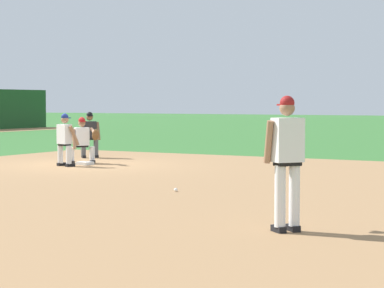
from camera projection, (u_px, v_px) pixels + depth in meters
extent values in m
plane|color=#336B2D|center=(85.00, 165.00, 21.05)|extent=(160.00, 160.00, 0.00)
cube|color=#9E754C|center=(151.00, 187.00, 15.61)|extent=(18.00, 18.00, 0.01)
cube|color=white|center=(85.00, 163.00, 21.05)|extent=(0.38, 0.38, 0.09)
sphere|color=white|center=(176.00, 190.00, 14.76)|extent=(0.07, 0.07, 0.07)
cube|color=black|center=(278.00, 229.00, 10.17)|extent=(0.25, 0.27, 0.09)
cylinder|color=white|center=(280.00, 196.00, 10.11)|extent=(0.15, 0.15, 0.84)
cube|color=black|center=(293.00, 228.00, 10.25)|extent=(0.25, 0.27, 0.09)
cylinder|color=white|center=(294.00, 195.00, 10.19)|extent=(0.15, 0.15, 0.84)
cube|color=black|center=(287.00, 164.00, 10.12)|extent=(0.39, 0.37, 0.06)
cube|color=white|center=(288.00, 140.00, 10.10)|extent=(0.46, 0.44, 0.60)
sphere|color=#9E7051|center=(287.00, 108.00, 10.10)|extent=(0.21, 0.21, 0.21)
sphere|color=maroon|center=(287.00, 103.00, 10.09)|extent=(0.20, 0.20, 0.20)
cube|color=maroon|center=(284.00, 105.00, 10.18)|extent=(0.20, 0.19, 0.02)
cylinder|color=#9E7051|center=(269.00, 142.00, 10.08)|extent=(0.19, 0.20, 0.59)
cylinder|color=#9E7051|center=(293.00, 132.00, 10.47)|extent=(0.40, 0.47, 0.41)
ellipsoid|color=brown|center=(290.00, 143.00, 10.55)|extent=(0.34, 0.36, 0.34)
cube|color=black|center=(93.00, 162.00, 21.62)|extent=(0.25, 0.27, 0.09)
cylinder|color=white|center=(92.00, 154.00, 21.64)|extent=(0.15, 0.15, 0.40)
cube|color=black|center=(72.00, 162.00, 21.40)|extent=(0.25, 0.27, 0.09)
cylinder|color=white|center=(72.00, 154.00, 21.42)|extent=(0.15, 0.15, 0.40)
cube|color=black|center=(82.00, 146.00, 21.52)|extent=(0.39, 0.37, 0.06)
cube|color=white|center=(82.00, 136.00, 21.50)|extent=(0.46, 0.44, 0.52)
sphere|color=#9E7051|center=(82.00, 123.00, 21.46)|extent=(0.21, 0.21, 0.21)
sphere|color=maroon|center=(82.00, 121.00, 21.46)|extent=(0.20, 0.20, 0.20)
cube|color=maroon|center=(83.00, 121.00, 21.38)|extent=(0.20, 0.19, 0.02)
cylinder|color=#9E7051|center=(94.00, 132.00, 21.20)|extent=(0.44, 0.51, 0.24)
cylinder|color=#9E7051|center=(74.00, 139.00, 21.32)|extent=(0.22, 0.24, 0.58)
ellipsoid|color=brown|center=(96.00, 135.00, 21.01)|extent=(0.29, 0.30, 0.35)
cube|color=black|center=(62.00, 164.00, 20.73)|extent=(0.28, 0.18, 0.09)
cylinder|color=white|center=(60.00, 154.00, 20.69)|extent=(0.15, 0.15, 0.50)
cube|color=black|center=(70.00, 165.00, 20.45)|extent=(0.28, 0.18, 0.09)
cylinder|color=white|center=(69.00, 155.00, 20.41)|extent=(0.15, 0.15, 0.50)
cube|color=black|center=(64.00, 145.00, 20.53)|extent=(0.29, 0.38, 0.06)
cube|color=white|center=(64.00, 134.00, 20.52)|extent=(0.34, 0.45, 0.54)
sphere|color=#9E7051|center=(65.00, 120.00, 20.51)|extent=(0.21, 0.21, 0.21)
sphere|color=navy|center=(65.00, 117.00, 20.50)|extent=(0.20, 0.20, 0.20)
cube|color=navy|center=(68.00, 118.00, 20.57)|extent=(0.15, 0.19, 0.02)
cylinder|color=#9E7051|center=(63.00, 135.00, 20.80)|extent=(0.34, 0.18, 0.56)
cylinder|color=#9E7051|center=(74.00, 135.00, 20.45)|extent=(0.34, 0.18, 0.56)
cube|color=black|center=(96.00, 156.00, 23.75)|extent=(0.26, 0.27, 0.09)
cylinder|color=#515154|center=(96.00, 147.00, 23.77)|extent=(0.15, 0.15, 0.50)
cube|color=black|center=(84.00, 157.00, 23.62)|extent=(0.26, 0.27, 0.09)
cylinder|color=#515154|center=(83.00, 148.00, 23.65)|extent=(0.15, 0.15, 0.50)
cube|color=black|center=(90.00, 139.00, 23.69)|extent=(0.39, 0.38, 0.06)
cube|color=#232326|center=(90.00, 130.00, 23.68)|extent=(0.46, 0.45, 0.54)
sphere|color=brown|center=(90.00, 117.00, 23.64)|extent=(0.21, 0.21, 0.21)
sphere|color=black|center=(90.00, 115.00, 23.63)|extent=(0.20, 0.20, 0.20)
cube|color=black|center=(90.00, 116.00, 23.55)|extent=(0.20, 0.20, 0.02)
cylinder|color=brown|center=(98.00, 131.00, 23.62)|extent=(0.29, 0.30, 0.56)
cylinder|color=brown|center=(83.00, 131.00, 23.46)|extent=(0.29, 0.30, 0.56)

